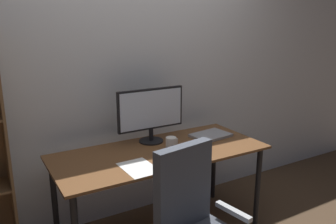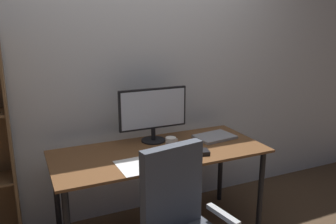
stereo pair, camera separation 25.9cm
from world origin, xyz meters
name	(u,v)px [view 1 (the left image)]	position (x,y,z in m)	size (l,w,h in m)	color
back_wall	(130,70)	(0.00, 0.53, 1.30)	(6.40, 0.10, 2.60)	silver
desk	(160,160)	(0.00, 0.00, 0.66)	(1.63, 0.72, 0.74)	brown
monitor	(151,112)	(0.03, 0.22, 1.00)	(0.57, 0.20, 0.44)	black
keyboard	(177,157)	(0.03, -0.19, 0.75)	(0.29, 0.11, 0.02)	black
mouse	(206,151)	(0.28, -0.21, 0.76)	(0.06, 0.10, 0.03)	black
coffee_mug	(171,143)	(0.08, -0.02, 0.79)	(0.10, 0.08, 0.10)	white
laptop	(211,135)	(0.54, 0.08, 0.75)	(0.32, 0.23, 0.02)	#99999E
paper_sheet	(139,168)	(-0.28, -0.21, 0.74)	(0.21, 0.30, 0.00)	white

